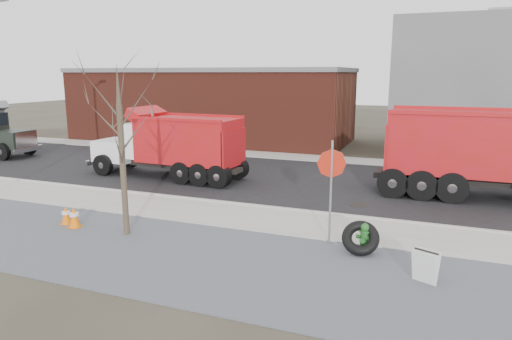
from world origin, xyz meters
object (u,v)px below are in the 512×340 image
at_px(sandwich_board, 425,267).
at_px(dump_truck_red_b, 172,143).
at_px(fire_hydrant, 364,239).
at_px(stop_sign, 331,175).
at_px(truck_tire, 361,238).
at_px(dump_truck_red_a, 497,150).

xyz_separation_m(sandwich_board, dump_truck_red_b, (-11.42, 7.61, 1.24)).
distance_m(fire_hydrant, dump_truck_red_b, 11.66).
xyz_separation_m(fire_hydrant, stop_sign, (-1.04, 0.29, 1.67)).
relative_size(truck_tire, sandwich_board, 1.39).
height_order(fire_hydrant, truck_tire, truck_tire).
xyz_separation_m(fire_hydrant, truck_tire, (-0.09, -0.14, 0.06)).
height_order(stop_sign, dump_truck_red_a, dump_truck_red_a).
distance_m(fire_hydrant, truck_tire, 0.17).
bearing_deg(fire_hydrant, sandwich_board, -33.97).
distance_m(sandwich_board, dump_truck_red_b, 13.78).
xyz_separation_m(fire_hydrant, dump_truck_red_a, (3.94, 7.33, 1.58)).
bearing_deg(dump_truck_red_a, sandwich_board, -104.66).
height_order(truck_tire, dump_truck_red_b, dump_truck_red_b).
bearing_deg(dump_truck_red_a, dump_truck_red_b, -174.90).
distance_m(stop_sign, sandwich_board, 3.56).
height_order(truck_tire, dump_truck_red_a, dump_truck_red_a).
distance_m(fire_hydrant, dump_truck_red_a, 8.47).
xyz_separation_m(truck_tire, dump_truck_red_b, (-9.73, 6.29, 1.22)).
distance_m(truck_tire, stop_sign, 1.91).
relative_size(fire_hydrant, truck_tire, 0.76).
distance_m(fire_hydrant, sandwich_board, 2.17).
distance_m(stop_sign, dump_truck_red_a, 8.62).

